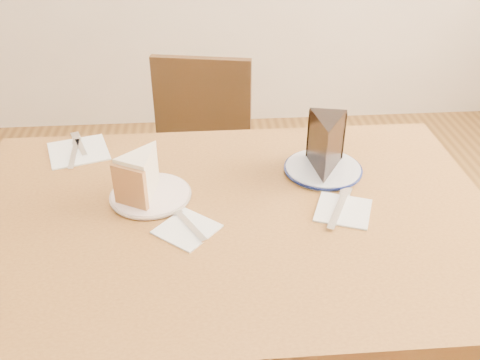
{
  "coord_description": "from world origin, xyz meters",
  "views": [
    {
      "loc": [
        -0.05,
        -0.96,
        1.45
      ],
      "look_at": [
        0.03,
        0.06,
        0.8
      ],
      "focal_mm": 40.0,
      "sensor_mm": 36.0,
      "label": 1
    }
  ],
  "objects_px": {
    "plate_navy": "(323,169)",
    "chocolate_cake": "(326,148)",
    "carrot_cake": "(145,174)",
    "plate_cream": "(151,195)",
    "chair_far": "(198,170)",
    "table": "(228,248)"
  },
  "relations": [
    {
      "from": "plate_navy",
      "to": "chocolate_cake",
      "type": "height_order",
      "value": "chocolate_cake"
    },
    {
      "from": "carrot_cake",
      "to": "chocolate_cake",
      "type": "bearing_deg",
      "value": 37.01
    },
    {
      "from": "carrot_cake",
      "to": "plate_cream",
      "type": "bearing_deg",
      "value": -9.07
    },
    {
      "from": "chair_far",
      "to": "chocolate_cake",
      "type": "height_order",
      "value": "chocolate_cake"
    },
    {
      "from": "table",
      "to": "carrot_cake",
      "type": "xyz_separation_m",
      "value": [
        -0.18,
        0.08,
        0.16
      ]
    },
    {
      "from": "plate_cream",
      "to": "carrot_cake",
      "type": "distance_m",
      "value": 0.05
    },
    {
      "from": "chair_far",
      "to": "plate_navy",
      "type": "relative_size",
      "value": 4.46
    },
    {
      "from": "table",
      "to": "chair_far",
      "type": "xyz_separation_m",
      "value": [
        -0.07,
        0.66,
        -0.19
      ]
    },
    {
      "from": "table",
      "to": "plate_cream",
      "type": "distance_m",
      "value": 0.22
    },
    {
      "from": "table",
      "to": "chair_far",
      "type": "bearing_deg",
      "value": 95.95
    },
    {
      "from": "table",
      "to": "chair_far",
      "type": "height_order",
      "value": "chair_far"
    },
    {
      "from": "plate_navy",
      "to": "carrot_cake",
      "type": "relative_size",
      "value": 1.66
    },
    {
      "from": "table",
      "to": "chocolate_cake",
      "type": "xyz_separation_m",
      "value": [
        0.25,
        0.15,
        0.17
      ]
    },
    {
      "from": "plate_cream",
      "to": "chair_far",
      "type": "bearing_deg",
      "value": 79.97
    },
    {
      "from": "table",
      "to": "plate_cream",
      "type": "relative_size",
      "value": 6.69
    },
    {
      "from": "chair_far",
      "to": "plate_cream",
      "type": "relative_size",
      "value": 4.62
    },
    {
      "from": "table",
      "to": "plate_navy",
      "type": "height_order",
      "value": "plate_navy"
    },
    {
      "from": "chair_far",
      "to": "plate_cream",
      "type": "height_order",
      "value": "chair_far"
    },
    {
      "from": "table",
      "to": "plate_navy",
      "type": "distance_m",
      "value": 0.31
    },
    {
      "from": "plate_cream",
      "to": "plate_navy",
      "type": "bearing_deg",
      "value": 11.26
    },
    {
      "from": "chair_far",
      "to": "plate_cream",
      "type": "xyz_separation_m",
      "value": [
        -0.1,
        -0.59,
        0.29
      ]
    },
    {
      "from": "chocolate_cake",
      "to": "carrot_cake",
      "type": "bearing_deg",
      "value": 20.71
    }
  ]
}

